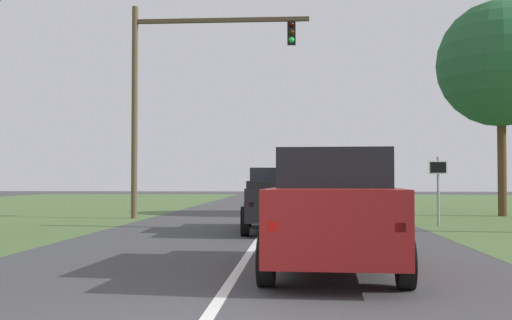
# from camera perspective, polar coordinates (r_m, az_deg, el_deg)

# --- Properties ---
(ground_plane) EXTENTS (120.00, 120.00, 0.00)m
(ground_plane) POSITION_cam_1_polar(r_m,az_deg,el_deg) (16.46, 0.33, -7.15)
(ground_plane) COLOR #424244
(red_suv_near) EXTENTS (2.37, 5.08, 2.02)m
(red_suv_near) POSITION_cam_1_polar(r_m,az_deg,el_deg) (10.49, 7.17, -4.41)
(red_suv_near) COLOR maroon
(red_suv_near) RESTS_ON ground_plane
(pickup_truck_lead) EXTENTS (2.45, 5.24, 1.86)m
(pickup_truck_lead) POSITION_cam_1_polar(r_m,az_deg,el_deg) (18.23, 2.24, -3.57)
(pickup_truck_lead) COLOR black
(pickup_truck_lead) RESTS_ON ground_plane
(traffic_light) EXTENTS (6.99, 0.40, 8.36)m
(traffic_light) POSITION_cam_1_polar(r_m,az_deg,el_deg) (24.62, -7.30, 7.36)
(traffic_light) COLOR brown
(traffic_light) RESTS_ON ground_plane
(keep_moving_sign) EXTENTS (0.60, 0.09, 2.28)m
(keep_moving_sign) POSITION_cam_1_polar(r_m,az_deg,el_deg) (21.32, 16.46, -1.91)
(keep_moving_sign) COLOR gray
(keep_moving_sign) RESTS_ON ground_plane
(oak_tree_right) EXTENTS (5.26, 5.26, 9.00)m
(oak_tree_right) POSITION_cam_1_polar(r_m,az_deg,el_deg) (28.02, 21.65, 8.25)
(oak_tree_right) COLOR #4C351E
(oak_tree_right) RESTS_ON ground_plane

